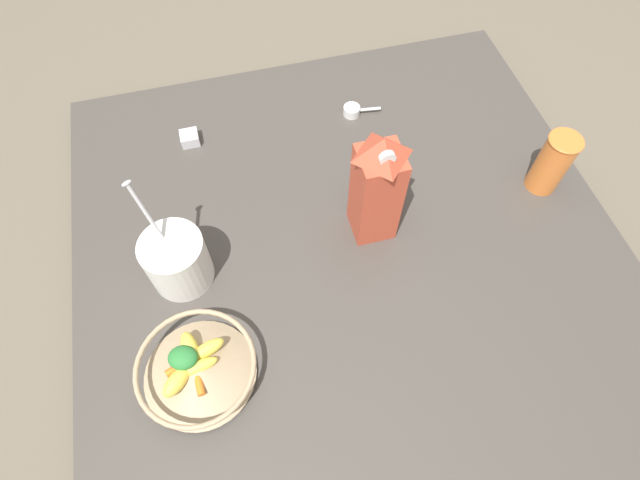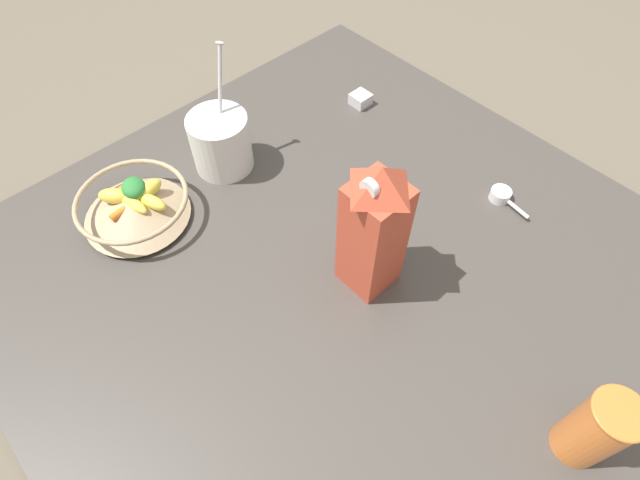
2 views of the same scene
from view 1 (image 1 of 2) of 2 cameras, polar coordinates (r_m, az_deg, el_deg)
The scene contains 8 objects.
ground_plane at distance 1.14m, azimuth 3.17°, elevation -0.89°, with size 6.00×6.00×0.00m, color #665B4C.
countertop at distance 1.12m, azimuth 3.21°, elevation -0.46°, with size 1.19×1.19×0.03m.
fruit_bowl at distance 0.98m, azimuth -13.92°, elevation -14.10°, with size 0.22×0.22×0.08m.
milk_carton at distance 1.02m, azimuth 6.52°, elevation 6.00°, with size 0.09×0.09×0.29m.
yogurt_tub at distance 1.04m, azimuth -16.09°, elevation -2.10°, with size 0.13×0.14×0.26m.
drinking_cup at distance 1.25m, azimuth 25.08°, elevation 8.04°, with size 0.08×0.08×0.15m.
spice_jar at distance 1.31m, azimuth -14.65°, elevation 11.17°, with size 0.04×0.04×0.03m.
measuring_scoop at distance 1.34m, azimuth 3.79°, elevation 14.54°, with size 0.10×0.04×0.02m.
Camera 1 is at (-0.20, -0.53, 0.99)m, focal length 28.00 mm.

